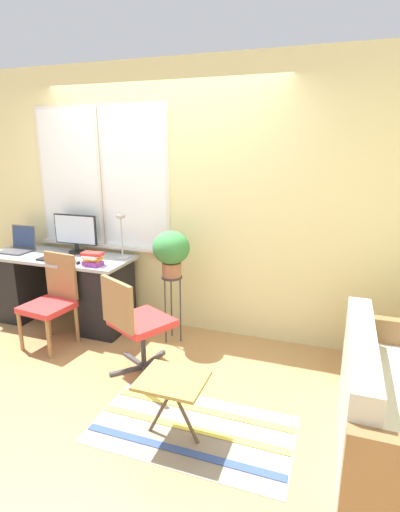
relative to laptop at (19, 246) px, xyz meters
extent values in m
plane|color=tan|center=(1.61, -0.32, -0.83)|extent=(14.00, 14.00, 0.00)
cube|color=beige|center=(1.61, 0.37, 0.52)|extent=(9.00, 0.06, 2.70)
cube|color=silver|center=(0.51, 0.33, 0.73)|extent=(0.78, 0.02, 1.49)
cube|color=white|center=(0.51, 0.32, 0.73)|extent=(0.71, 0.01, 1.42)
cube|color=silver|center=(1.30, 0.33, 0.73)|extent=(0.78, 0.02, 1.49)
cube|color=white|center=(1.30, 0.32, 0.73)|extent=(0.71, 0.01, 1.42)
cube|color=silver|center=(0.91, 0.33, 0.00)|extent=(1.62, 0.11, 0.04)
cube|color=#9EA3A8|center=(0.54, -0.01, -0.07)|extent=(1.61, 0.61, 0.03)
cube|color=black|center=(-0.03, -0.01, -0.46)|extent=(0.40, 0.53, 0.74)
cube|color=black|center=(1.10, -0.01, -0.46)|extent=(0.40, 0.53, 0.74)
cube|color=#4C4C51|center=(0.00, -0.05, -0.05)|extent=(0.31, 0.26, 0.02)
cube|color=#4C4C51|center=(0.00, 0.09, 0.09)|extent=(0.31, 0.03, 0.25)
cube|color=navy|center=(0.00, 0.08, 0.09)|extent=(0.28, 0.02, 0.22)
cylinder|color=black|center=(0.65, 0.16, -0.05)|extent=(0.18, 0.18, 0.02)
cylinder|color=black|center=(0.65, 0.16, 0.00)|extent=(0.04, 0.04, 0.09)
cube|color=black|center=(0.65, 0.16, 0.20)|extent=(0.52, 0.02, 0.32)
cube|color=silver|center=(0.65, 0.15, 0.20)|extent=(0.49, 0.01, 0.30)
cube|color=black|center=(0.64, -0.19, -0.05)|extent=(0.41, 0.11, 0.02)
ellipsoid|color=black|center=(0.92, -0.20, -0.04)|extent=(0.03, 0.06, 0.03)
cylinder|color=#ADADB2|center=(1.23, 0.13, -0.05)|extent=(0.13, 0.13, 0.01)
cylinder|color=#ADADB2|center=(1.23, 0.13, 0.16)|extent=(0.02, 0.02, 0.42)
ellipsoid|color=#ADADB2|center=(1.23, 0.13, 0.39)|extent=(0.10, 0.10, 0.07)
cube|color=purple|center=(1.09, -0.20, -0.04)|extent=(0.20, 0.15, 0.04)
cube|color=orange|center=(1.09, -0.18, 0.00)|extent=(0.18, 0.15, 0.03)
cube|color=white|center=(1.08, -0.19, 0.03)|extent=(0.15, 0.15, 0.03)
cube|color=red|center=(1.09, -0.19, 0.06)|extent=(0.22, 0.13, 0.03)
cylinder|color=olive|center=(0.56, -0.68, -0.62)|extent=(0.04, 0.04, 0.40)
cylinder|color=olive|center=(0.92, -0.72, -0.62)|extent=(0.04, 0.04, 0.40)
cylinder|color=olive|center=(0.60, -0.31, -0.62)|extent=(0.04, 0.04, 0.40)
cylinder|color=olive|center=(0.96, -0.36, -0.62)|extent=(0.04, 0.04, 0.40)
cube|color=red|center=(0.76, -0.52, -0.42)|extent=(0.46, 0.44, 0.06)
cube|color=olive|center=(0.79, -0.30, -0.16)|extent=(0.38, 0.07, 0.46)
cube|color=#47474C|center=(1.68, -0.51, -0.81)|extent=(0.29, 0.17, 0.03)
cube|color=#47474C|center=(1.71, -0.69, -0.81)|extent=(0.25, 0.24, 0.03)
cube|color=#47474C|center=(1.89, -0.72, -0.81)|extent=(0.17, 0.29, 0.03)
cube|color=#47474C|center=(1.97, -0.56, -0.81)|extent=(0.31, 0.08, 0.03)
cube|color=#47474C|center=(1.84, -0.43, -0.81)|extent=(0.09, 0.31, 0.03)
cylinder|color=#333338|center=(1.82, -0.58, -0.60)|extent=(0.04, 0.04, 0.39)
cube|color=red|center=(1.82, -0.58, -0.38)|extent=(0.61, 0.60, 0.06)
cube|color=olive|center=(1.71, -0.79, -0.15)|extent=(0.39, 0.23, 0.40)
cube|color=beige|center=(3.53, -0.93, -0.22)|extent=(0.16, 1.32, 0.35)
cube|color=olive|center=(3.81, -0.23, -0.52)|extent=(0.73, 0.09, 0.62)
cylinder|color=#333338|center=(1.84, 0.00, -0.16)|extent=(0.20, 0.20, 0.02)
cylinder|color=#333338|center=(1.93, 0.00, -0.50)|extent=(0.01, 0.01, 0.66)
cylinder|color=#333338|center=(1.80, 0.07, -0.50)|extent=(0.01, 0.01, 0.66)
cylinder|color=#333338|center=(1.80, -0.07, -0.50)|extent=(0.01, 0.01, 0.66)
cylinder|color=#9E6B4C|center=(1.84, 0.00, -0.08)|extent=(0.18, 0.18, 0.14)
ellipsoid|color=#388442|center=(1.84, 0.00, 0.14)|extent=(0.35, 0.35, 0.32)
cube|color=gray|center=(2.50, -1.18, -0.82)|extent=(1.40, 0.76, 0.01)
cube|color=#334C99|center=(2.50, -1.39, -0.82)|extent=(1.37, 0.06, 0.00)
cube|color=#DBCC4C|center=(2.50, -1.18, -0.82)|extent=(1.37, 0.06, 0.00)
cube|color=#DBCC4C|center=(2.50, -0.96, -0.82)|extent=(1.37, 0.06, 0.00)
cube|color=olive|center=(2.40, -1.29, -0.39)|extent=(0.43, 0.37, 0.02)
cylinder|color=#4C3D2D|center=(2.33, -1.29, -0.61)|extent=(0.23, 0.02, 0.43)
cylinder|color=#4C3D2D|center=(2.48, -1.29, -0.61)|extent=(0.23, 0.02, 0.43)
camera|label=1|loc=(3.33, -3.37, 1.08)|focal=28.00mm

